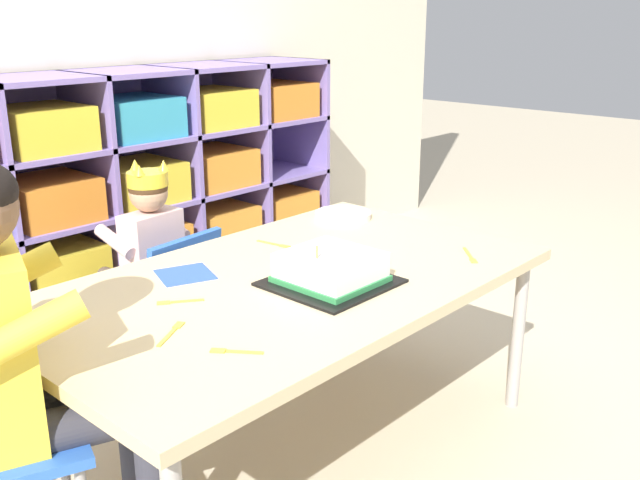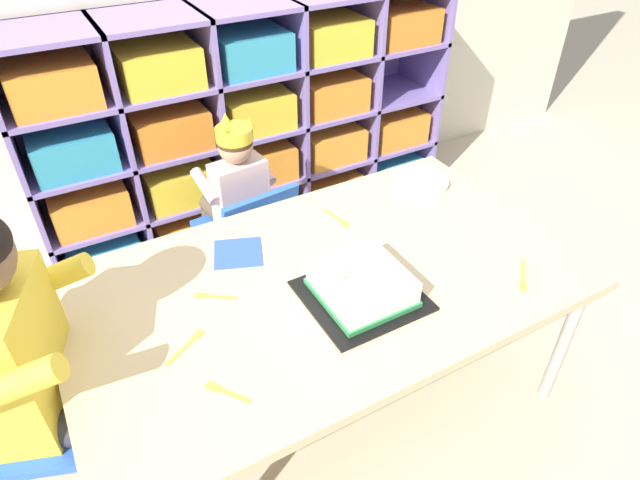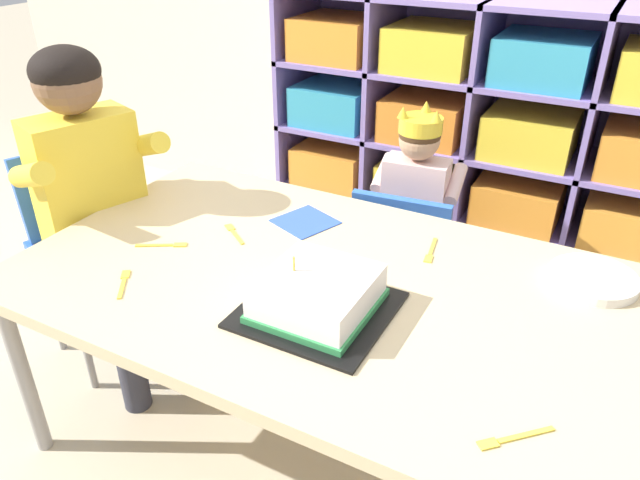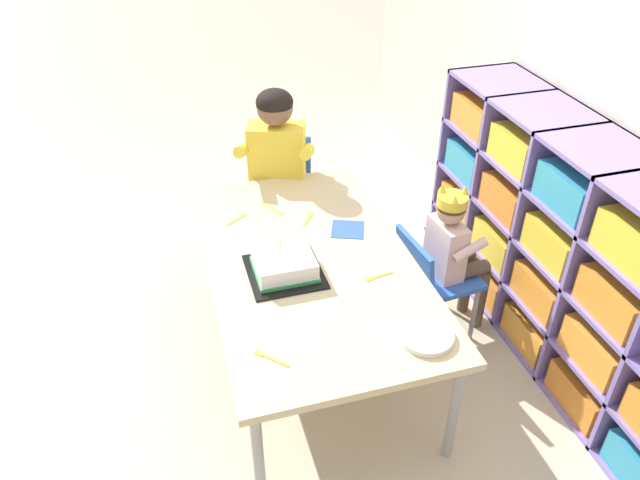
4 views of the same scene
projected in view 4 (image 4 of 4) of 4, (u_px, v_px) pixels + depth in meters
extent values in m
plane|color=beige|center=(310.00, 354.00, 3.01)|extent=(16.00, 16.00, 0.00)
cube|color=beige|center=(632.00, 58.00, 2.57)|extent=(5.30, 0.10, 2.68)
cube|color=#7F6BB2|center=(608.00, 249.00, 2.80)|extent=(2.01, 0.01, 1.09)
cube|color=#7F6BB2|center=(468.00, 158.00, 3.54)|extent=(0.02, 0.39, 1.09)
cube|color=#7F6BB2|center=(504.00, 192.00, 3.23)|extent=(0.02, 0.39, 1.09)
cube|color=#7F6BB2|center=(547.00, 232.00, 2.92)|extent=(0.02, 0.39, 1.09)
cube|color=#7F6BB2|center=(600.00, 283.00, 2.60)|extent=(0.02, 0.39, 1.09)
cube|color=#7F6BB2|center=(547.00, 342.00, 3.07)|extent=(2.01, 0.39, 0.02)
cube|color=#7F6BB2|center=(559.00, 301.00, 2.91)|extent=(2.01, 0.39, 0.02)
cube|color=#7F6BB2|center=(572.00, 256.00, 2.76)|extent=(2.01, 0.39, 0.02)
cube|color=#7F6BB2|center=(587.00, 206.00, 2.61)|extent=(2.01, 0.39, 0.02)
cube|color=#7F6BB2|center=(603.00, 149.00, 2.45)|extent=(2.01, 0.39, 0.02)
cube|color=teal|center=(471.00, 240.00, 3.64)|extent=(0.31, 0.32, 0.16)
cube|color=orange|center=(505.00, 280.00, 3.32)|extent=(0.31, 0.32, 0.16)
cube|color=orange|center=(547.00, 329.00, 3.01)|extent=(0.31, 0.32, 0.16)
cube|color=orange|center=(599.00, 389.00, 2.70)|extent=(0.31, 0.32, 0.16)
cube|color=orange|center=(477.00, 202.00, 3.48)|extent=(0.31, 0.32, 0.16)
cube|color=yellow|center=(514.00, 240.00, 3.17)|extent=(0.31, 0.32, 0.16)
cube|color=orange|center=(559.00, 287.00, 2.86)|extent=(0.31, 0.32, 0.16)
cube|color=orange|center=(616.00, 346.00, 2.54)|extent=(0.31, 0.32, 0.16)
cube|color=teal|center=(485.00, 160.00, 3.33)|extent=(0.31, 0.32, 0.16)
cube|color=orange|center=(524.00, 196.00, 3.02)|extent=(0.31, 0.32, 0.16)
cube|color=yellow|center=(573.00, 240.00, 2.70)|extent=(0.31, 0.32, 0.16)
cube|color=orange|center=(635.00, 296.00, 2.39)|extent=(0.31, 0.32, 0.16)
cube|color=orange|center=(492.00, 114.00, 3.18)|extent=(0.31, 0.32, 0.16)
cube|color=yellow|center=(535.00, 147.00, 2.86)|extent=(0.31, 0.32, 0.16)
cube|color=teal|center=(588.00, 188.00, 2.55)|extent=(0.31, 0.32, 0.16)
cube|color=#D1B789|center=(309.00, 264.00, 2.69)|extent=(1.54, 0.90, 0.03)
cylinder|color=#9E9993|center=(206.00, 242.00, 3.33)|extent=(0.04, 0.04, 0.54)
cylinder|color=#9E9993|center=(258.00, 459.00, 2.21)|extent=(0.04, 0.04, 0.54)
cylinder|color=#9E9993|center=(342.00, 220.00, 3.50)|extent=(0.04, 0.04, 0.54)
cylinder|color=#9E9993|center=(454.00, 411.00, 2.39)|extent=(0.04, 0.04, 0.54)
cube|color=blue|center=(440.00, 275.00, 2.97)|extent=(0.38, 0.36, 0.03)
cube|color=blue|center=(415.00, 261.00, 2.85)|extent=(0.32, 0.09, 0.23)
cylinder|color=gray|center=(474.00, 314.00, 3.00)|extent=(0.02, 0.02, 0.33)
cylinder|color=gray|center=(443.00, 280.00, 3.22)|extent=(0.02, 0.02, 0.33)
cylinder|color=gray|center=(428.00, 328.00, 2.92)|extent=(0.02, 0.02, 0.33)
cylinder|color=gray|center=(399.00, 292.00, 3.14)|extent=(0.02, 0.02, 0.33)
cube|color=beige|center=(445.00, 249.00, 2.88)|extent=(0.22, 0.13, 0.29)
sphere|color=tan|center=(451.00, 210.00, 2.76)|extent=(0.13, 0.13, 0.13)
ellipsoid|color=#472D19|center=(452.00, 206.00, 2.75)|extent=(0.14, 0.14, 0.10)
cylinder|color=yellow|center=(453.00, 200.00, 2.73)|extent=(0.14, 0.14, 0.05)
cone|color=yellow|center=(465.00, 190.00, 2.72)|extent=(0.04, 0.04, 0.04)
cone|color=yellow|center=(455.00, 199.00, 2.66)|extent=(0.04, 0.04, 0.04)
cone|color=yellow|center=(442.00, 188.00, 2.74)|extent=(0.04, 0.04, 0.04)
cylinder|color=brown|center=(468.00, 271.00, 2.93)|extent=(0.09, 0.22, 0.07)
cylinder|color=brown|center=(454.00, 256.00, 3.03)|extent=(0.09, 0.22, 0.07)
cylinder|color=brown|center=(480.00, 298.00, 3.08)|extent=(0.06, 0.06, 0.35)
cylinder|color=brown|center=(466.00, 284.00, 3.18)|extent=(0.06, 0.06, 0.35)
cylinder|color=beige|center=(470.00, 250.00, 2.76)|extent=(0.06, 0.18, 0.10)
cylinder|color=beige|center=(441.00, 222.00, 2.95)|extent=(0.06, 0.18, 0.10)
cube|color=blue|center=(279.00, 196.00, 3.44)|extent=(0.43, 0.46, 0.03)
cube|color=blue|center=(281.00, 159.00, 3.48)|extent=(0.17, 0.35, 0.28)
cylinder|color=gray|center=(250.00, 239.00, 3.47)|extent=(0.02, 0.02, 0.41)
cylinder|color=gray|center=(305.00, 241.00, 3.45)|extent=(0.02, 0.02, 0.41)
cylinder|color=gray|center=(257.00, 214.00, 3.68)|extent=(0.02, 0.02, 0.41)
cylinder|color=gray|center=(309.00, 216.00, 3.66)|extent=(0.02, 0.02, 0.41)
cube|color=yellow|center=(277.00, 161.00, 3.32)|extent=(0.25, 0.34, 0.42)
sphere|color=brown|center=(275.00, 107.00, 3.14)|extent=(0.19, 0.19, 0.19)
ellipsoid|color=black|center=(274.00, 102.00, 3.12)|extent=(0.19, 0.19, 0.14)
cylinder|color=#33333D|center=(259.00, 203.00, 3.30)|extent=(0.32, 0.20, 0.10)
cylinder|color=#33333D|center=(292.00, 204.00, 3.29)|extent=(0.32, 0.20, 0.10)
cylinder|color=#33333D|center=(257.00, 256.00, 3.32)|extent=(0.08, 0.08, 0.43)
cylinder|color=#33333D|center=(290.00, 257.00, 3.31)|extent=(0.08, 0.08, 0.43)
cylinder|color=yellow|center=(243.00, 150.00, 3.22)|extent=(0.25, 0.14, 0.14)
cylinder|color=yellow|center=(307.00, 152.00, 3.21)|extent=(0.25, 0.14, 0.14)
cube|color=black|center=(285.00, 272.00, 2.61)|extent=(0.32, 0.31, 0.01)
cube|color=white|center=(284.00, 263.00, 2.59)|extent=(0.23, 0.24, 0.08)
cube|color=#338E4C|center=(284.00, 269.00, 2.61)|extent=(0.24, 0.26, 0.02)
cylinder|color=#EFCC4C|center=(280.00, 244.00, 2.60)|extent=(0.01, 0.01, 0.04)
cylinder|color=white|center=(426.00, 336.00, 2.28)|extent=(0.21, 0.21, 0.02)
cube|color=#3356B7|center=(348.00, 229.00, 2.88)|extent=(0.20, 0.20, 0.00)
cube|color=yellow|center=(233.00, 221.00, 2.94)|extent=(0.06, 0.08, 0.00)
cube|color=yellow|center=(243.00, 216.00, 2.98)|extent=(0.04, 0.04, 0.00)
cube|color=yellow|center=(307.00, 221.00, 2.94)|extent=(0.08, 0.06, 0.00)
cube|color=yellow|center=(311.00, 215.00, 2.99)|extent=(0.04, 0.04, 0.00)
cube|color=yellow|center=(276.00, 361.00, 2.19)|extent=(0.09, 0.08, 0.00)
cube|color=yellow|center=(259.00, 353.00, 2.22)|extent=(0.04, 0.04, 0.00)
cube|color=yellow|center=(383.00, 275.00, 2.60)|extent=(0.03, 0.09, 0.00)
cube|color=yellow|center=(370.00, 279.00, 2.57)|extent=(0.03, 0.04, 0.00)
cube|color=yellow|center=(270.00, 208.00, 3.04)|extent=(0.09, 0.06, 0.00)
cube|color=yellow|center=(280.00, 213.00, 3.00)|extent=(0.04, 0.03, 0.00)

